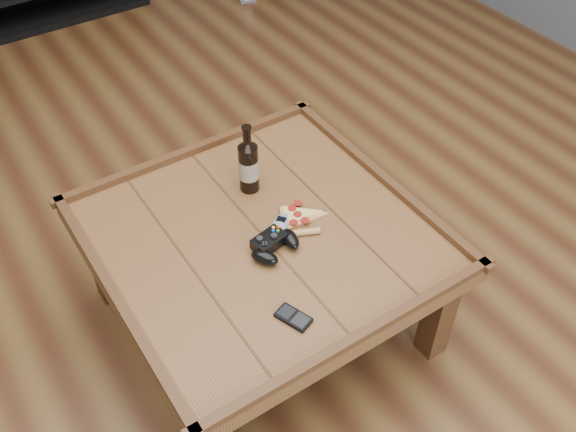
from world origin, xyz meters
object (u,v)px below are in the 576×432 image
game_controller (274,245)px  remote_control (276,233)px  beer_bottle (249,165)px  smartphone (293,317)px  coffee_table (262,246)px  pizza_slice (298,218)px

game_controller → remote_control: 0.06m
beer_bottle → smartphone: bearing=-108.5°
beer_bottle → remote_control: (-0.05, -0.24, -0.09)m
coffee_table → pizza_slice: coffee_table is taller
coffee_table → smartphone: coffee_table is taller
pizza_slice → smartphone: size_ratio=2.17×
game_controller → smartphone: size_ratio=1.62×
beer_bottle → game_controller: beer_bottle is taller
smartphone → coffee_table: bearing=52.9°
pizza_slice → game_controller: bearing=-128.6°
remote_control → game_controller: bearing=-75.0°
smartphone → game_controller: bearing=48.7°
coffee_table → beer_bottle: bearing=68.6°
coffee_table → smartphone: bearing=-106.6°
beer_bottle → game_controller: 0.31m
coffee_table → remote_control: 0.09m
coffee_table → pizza_slice: bearing=-5.6°
game_controller → pizza_slice: bearing=15.6°
remote_control → beer_bottle: bearing=131.1°
pizza_slice → smartphone: (-0.23, -0.32, -0.00)m
beer_bottle → remote_control: beer_bottle is taller
coffee_table → beer_bottle: (0.08, 0.21, 0.16)m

